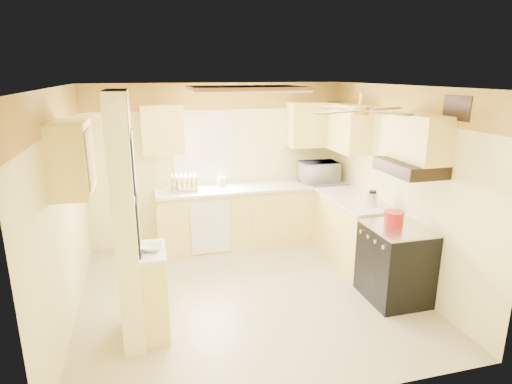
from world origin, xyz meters
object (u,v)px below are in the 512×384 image
object	(u,v)px
stove	(395,263)
microwave	(319,172)
bowl	(152,248)
dutch_oven	(394,218)
kettle	(372,199)

from	to	relation	value
stove	microwave	bearing A→B (deg)	92.74
bowl	dutch_oven	bearing A→B (deg)	2.03
stove	bowl	distance (m)	2.84
microwave	dutch_oven	bearing A→B (deg)	92.89
microwave	stove	bearing A→B (deg)	93.04
bowl	kettle	distance (m)	2.95
bowl	kettle	xyz separation A→B (m)	(2.86, 0.74, 0.07)
bowl	microwave	bearing A→B (deg)	38.47
stove	kettle	xyz separation A→B (m)	(0.07, 0.73, 0.58)
bowl	dutch_oven	distance (m)	2.79
bowl	kettle	bearing A→B (deg)	14.42
microwave	dutch_oven	size ratio (longest dim) A/B	2.46
bowl	dutch_oven	size ratio (longest dim) A/B	0.89
kettle	microwave	bearing A→B (deg)	96.85
microwave	dutch_oven	world-z (taller)	microwave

